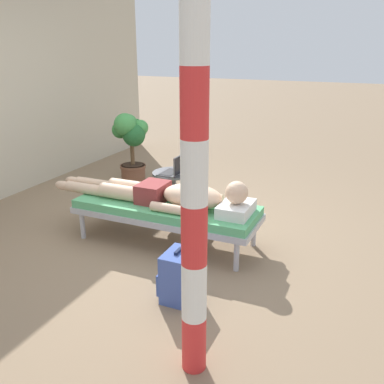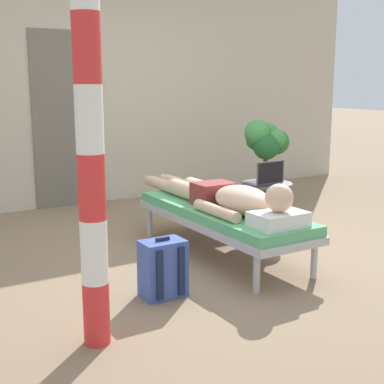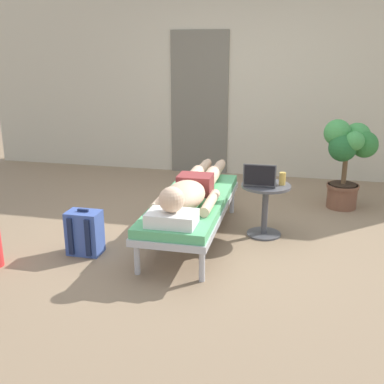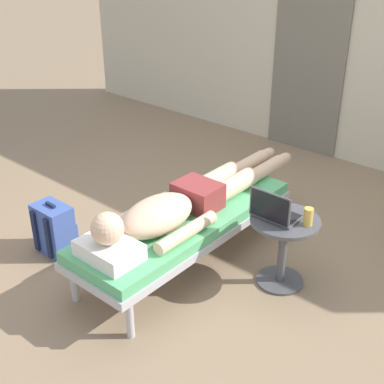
# 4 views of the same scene
# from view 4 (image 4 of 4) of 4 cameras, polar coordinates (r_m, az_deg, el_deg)

# --- Properties ---
(ground_plane) EXTENTS (40.00, 40.00, 0.00)m
(ground_plane) POSITION_cam_4_polar(r_m,az_deg,el_deg) (4.10, 2.48, -7.02)
(ground_plane) COLOR #8C7256
(house_wall_back) EXTENTS (7.60, 0.20, 2.70)m
(house_wall_back) POSITION_cam_4_polar(r_m,az_deg,el_deg) (5.65, 17.82, 16.42)
(house_wall_back) COLOR beige
(house_wall_back) RESTS_ON ground
(house_door_panel) EXTENTS (0.84, 0.03, 2.04)m
(house_door_panel) POSITION_cam_4_polar(r_m,az_deg,el_deg) (5.82, 12.57, 14.01)
(house_door_panel) COLOR #6D6759
(house_door_panel) RESTS_ON ground
(lounge_chair) EXTENTS (0.65, 1.87, 0.42)m
(lounge_chair) POSITION_cam_4_polar(r_m,az_deg,el_deg) (3.86, -0.74, -3.32)
(lounge_chair) COLOR #B7B7BC
(lounge_chair) RESTS_ON ground
(person_reclining) EXTENTS (0.53, 2.17, 0.32)m
(person_reclining) POSITION_cam_4_polar(r_m,az_deg,el_deg) (3.75, -1.25, -1.38)
(person_reclining) COLOR white
(person_reclining) RESTS_ON lounge_chair
(side_table) EXTENTS (0.48, 0.48, 0.52)m
(side_table) POSITION_cam_4_polar(r_m,az_deg,el_deg) (3.70, 9.89, -5.13)
(side_table) COLOR #4C4C51
(side_table) RESTS_ON ground
(laptop) EXTENTS (0.31, 0.24, 0.23)m
(laptop) POSITION_cam_4_polar(r_m,az_deg,el_deg) (3.57, 8.93, -2.10)
(laptop) COLOR #4C4C51
(laptop) RESTS_ON side_table
(drink_glass) EXTENTS (0.06, 0.06, 0.12)m
(drink_glass) POSITION_cam_4_polar(r_m,az_deg,el_deg) (3.55, 12.51, -2.63)
(drink_glass) COLOR gold
(drink_glass) RESTS_ON side_table
(backpack) EXTENTS (0.30, 0.26, 0.42)m
(backpack) POSITION_cam_4_polar(r_m,az_deg,el_deg) (4.20, -14.70, -3.91)
(backpack) COLOR #3F59A5
(backpack) RESTS_ON ground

